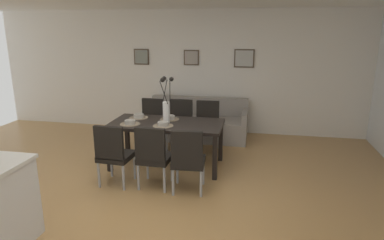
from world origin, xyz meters
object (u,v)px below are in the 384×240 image
dining_table (167,127)px  bowl_near_left (130,122)px  framed_picture_right (244,58)px  bowl_far_left (163,123)px  dining_chair_near_left (113,152)px  dining_chair_near_right (151,121)px  framed_picture_center (191,58)px  dining_chair_mid_left (188,158)px  dining_chair_mid_right (207,124)px  framed_picture_left (141,57)px  bowl_far_right (170,117)px  sofa (197,124)px  bowl_near_right (139,116)px  centerpiece_vase (166,105)px  dining_chair_far_right (180,122)px  dining_chair_far_left (153,154)px

dining_table → bowl_near_left: bearing=-159.6°
framed_picture_right → bowl_far_left: bearing=-115.9°
dining_chair_near_left → dining_chair_near_right: (0.01, 1.71, 0.00)m
dining_chair_near_left → framed_picture_center: 3.20m
dining_chair_mid_left → dining_chair_mid_right: (0.01, 1.73, 0.00)m
framed_picture_left → framed_picture_center: framed_picture_left is taller
dining_chair_mid_right → bowl_far_right: size_ratio=5.41×
dining_table → framed_picture_right: (1.11, 2.09, 0.95)m
framed_picture_left → framed_picture_right: 2.23m
bowl_far_left → framed_picture_center: size_ratio=0.52×
dining_chair_mid_left → sofa: (-0.32, 2.48, -0.23)m
bowl_near_right → framed_picture_right: framed_picture_right is taller
dining_table → dining_chair_mid_right: 1.02m
dining_chair_mid_left → bowl_far_left: (-0.53, 0.67, 0.27)m
bowl_far_left → bowl_near_right: bearing=143.3°
centerpiece_vase → bowl_far_left: (-0.00, -0.20, -0.24)m
framed_picture_center → dining_chair_mid_right: bearing=-66.4°
dining_chair_near_right → framed_picture_left: 1.75m
bowl_far_left → bowl_far_right: bearing=90.0°
bowl_far_right → framed_picture_center: 2.06m
bowl_far_left → framed_picture_left: size_ratio=0.50×
dining_chair_far_right → sofa: 0.79m
dining_chair_near_right → centerpiece_vase: bearing=-57.8°
dining_chair_near_left → framed_picture_right: size_ratio=2.23×
dining_chair_far_left → framed_picture_right: size_ratio=2.23×
dining_chair_near_left → framed_picture_left: (-0.57, 2.95, 1.10)m
framed_picture_center → framed_picture_right: size_ratio=0.79×
dining_chair_near_left → dining_chair_far_left: same height
dining_chair_far_right → centerpiece_vase: bearing=-91.3°
bowl_near_left → framed_picture_center: 2.50m
bowl_near_left → framed_picture_left: 2.51m
dining_chair_far_right → bowl_near_right: size_ratio=5.41×
centerpiece_vase → bowl_near_right: 0.63m
bowl_far_left → sofa: (0.21, 1.81, -0.50)m
bowl_near_right → framed_picture_center: size_ratio=0.52×
bowl_far_right → sofa: bearing=81.4°
dining_chair_near_right → bowl_near_left: size_ratio=5.41×
dining_chair_near_left → centerpiece_vase: size_ratio=1.25×
dining_table → dining_chair_near_right: (-0.54, 0.85, -0.15)m
bowl_near_right → framed_picture_center: bearing=74.1°
dining_chair_far_left → framed_picture_left: size_ratio=2.71×
framed_picture_left → framed_picture_right: (2.23, -0.00, 0.00)m
dining_chair_near_left → dining_chair_far_right: size_ratio=1.00×
centerpiece_vase → bowl_near_left: (-0.54, -0.20, -0.24)m
dining_chair_far_right → dining_chair_mid_left: 1.82m
dining_chair_mid_right → bowl_near_right: size_ratio=5.41×
dining_chair_near_left → dining_chair_near_right: same height
centerpiece_vase → sofa: centerpiece_vase is taller
centerpiece_vase → dining_table: bearing=-124.7°
dining_chair_mid_left → dining_table: bearing=121.3°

